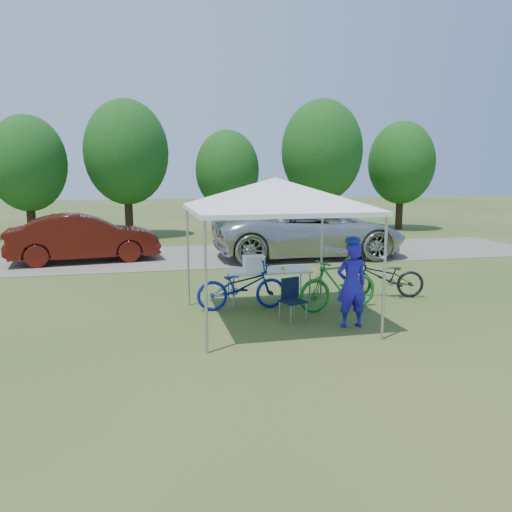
{
  "coord_description": "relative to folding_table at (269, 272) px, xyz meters",
  "views": [
    {
      "loc": [
        -2.42,
        -8.99,
        2.78
      ],
      "look_at": [
        0.1,
        2.0,
        0.94
      ],
      "focal_mm": 35.0,
      "sensor_mm": 36.0,
      "label": 1
    }
  ],
  "objects": [
    {
      "name": "bike_green",
      "position": [
        1.26,
        -0.89,
        -0.14
      ],
      "size": [
        1.89,
        0.84,
        1.1
      ],
      "primitive_type": "imported",
      "rotation": [
        0.0,
        0.0,
        -1.39
      ],
      "color": "#1C812B",
      "rests_on": "ground"
    },
    {
      "name": "treeline",
      "position": [
        -0.52,
        12.71,
        2.85
      ],
      "size": [
        24.89,
        4.28,
        6.3
      ],
      "color": "#382314",
      "rests_on": "ground"
    },
    {
      "name": "folding_chair",
      "position": [
        0.11,
        -1.35,
        -0.21
      ],
      "size": [
        0.53,
        0.55,
        0.81
      ],
      "rotation": [
        0.0,
        0.0,
        0.34
      ],
      "color": "black",
      "rests_on": "ground"
    },
    {
      "name": "bike_dark",
      "position": [
        2.69,
        -0.13,
        -0.21
      ],
      "size": [
        1.91,
        1.02,
        0.95
      ],
      "primitive_type": "imported",
      "rotation": [
        0.0,
        0.0,
        -1.79
      ],
      "color": "black",
      "rests_on": "ground"
    },
    {
      "name": "gravel_strip",
      "position": [
        -0.23,
        6.67,
        -0.68
      ],
      "size": [
        24.0,
        5.0,
        0.02
      ],
      "primitive_type": "cube",
      "color": "gray",
      "rests_on": "ground"
    },
    {
      "name": "minivan",
      "position": [
        2.84,
        5.63,
        0.24
      ],
      "size": [
        6.55,
        3.12,
        1.8
      ],
      "primitive_type": "imported",
      "rotation": [
        0.0,
        0.0,
        1.55
      ],
      "color": "#BBBCB7",
      "rests_on": "gravel_strip"
    },
    {
      "name": "canopy",
      "position": [
        -0.23,
        -1.33,
        1.97
      ],
      "size": [
        4.53,
        4.53,
        3.0
      ],
      "color": "#A5A5AA",
      "rests_on": "ground"
    },
    {
      "name": "folding_table",
      "position": [
        0.0,
        0.0,
        0.0
      ],
      "size": [
        1.77,
        0.74,
        0.73
      ],
      "color": "white",
      "rests_on": "ground"
    },
    {
      "name": "bike_blue",
      "position": [
        -0.68,
        -0.39,
        -0.2
      ],
      "size": [
        1.88,
        0.67,
        0.98
      ],
      "primitive_type": "imported",
      "rotation": [
        0.0,
        0.0,
        1.56
      ],
      "color": "#121BA2",
      "rests_on": "ground"
    },
    {
      "name": "sedan",
      "position": [
        -4.49,
        6.37,
        0.1
      ],
      "size": [
        4.82,
        2.22,
        1.53
      ],
      "primitive_type": "imported",
      "rotation": [
        0.0,
        0.0,
        1.7
      ],
      "color": "#53130D",
      "rests_on": "gravel_strip"
    },
    {
      "name": "cyclist",
      "position": [
        1.04,
        -2.04,
        0.1
      ],
      "size": [
        0.58,
        0.38,
        1.57
      ],
      "primitive_type": "imported",
      "rotation": [
        0.0,
        0.0,
        3.13
      ],
      "color": "#2016B6",
      "rests_on": "ground"
    },
    {
      "name": "ground",
      "position": [
        -0.23,
        -1.33,
        -0.69
      ],
      "size": [
        100.0,
        100.0,
        0.0
      ],
      "primitive_type": "plane",
      "color": "#2D5119",
      "rests_on": "ground"
    },
    {
      "name": "ice_cream_cup",
      "position": [
        0.3,
        -0.05,
        0.08
      ],
      "size": [
        0.09,
        0.09,
        0.06
      ],
      "primitive_type": "cylinder",
      "color": "gold",
      "rests_on": "folding_table"
    },
    {
      "name": "cooler",
      "position": [
        -0.33,
        -0.0,
        0.21
      ],
      "size": [
        0.45,
        0.31,
        0.33
      ],
      "color": "white",
      "rests_on": "folding_table"
    }
  ]
}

